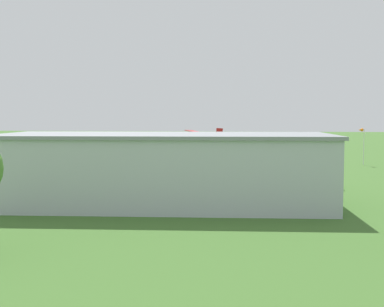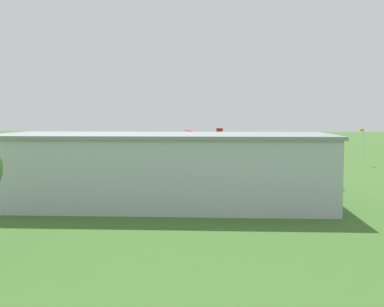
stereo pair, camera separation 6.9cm
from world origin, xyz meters
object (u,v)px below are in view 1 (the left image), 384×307
person_walking_on_apron (81,179)px  person_watching_takeoff (65,176)px  hangar (165,169)px  person_by_parked_cars (263,178)px  car_silver (51,180)px  car_blue (4,178)px  person_at_fence_line (81,175)px  biplane (198,138)px  windsock (361,133)px  person_beside_truck (94,178)px  truck_box_grey (311,174)px

person_walking_on_apron → person_watching_takeoff: person_watching_takeoff is taller
hangar → person_by_parked_cars: size_ratio=22.12×
car_silver → person_walking_on_apron: 4.02m
car_blue → person_at_fence_line: 10.27m
biplane → windsock: bearing=-156.7°
person_watching_takeoff → person_beside_truck: bearing=164.2°
car_blue → person_by_parked_cars: size_ratio=3.02×
hangar → car_blue: bearing=-28.0°
person_by_parked_cars → windsock: bearing=-124.0°
person_walking_on_apron → person_watching_takeoff: (3.04, -2.25, 0.07)m
person_watching_takeoff → person_beside_truck: 4.73m
person_watching_takeoff → windsock: windsock is taller
person_walking_on_apron → person_by_parked_cars: bearing=-172.7°
truck_box_grey → person_walking_on_apron: size_ratio=4.39×
person_at_fence_line → person_beside_truck: bearing=134.5°
truck_box_grey → person_beside_truck: bearing=0.3°
biplane → person_walking_on_apron: biplane is taller
car_silver → person_watching_takeoff: person_watching_takeoff is taller
person_beside_truck → windsock: bearing=-144.1°
car_silver → person_at_fence_line: bearing=-108.9°
truck_box_grey → person_by_parked_cars: truck_box_grey is taller
hangar → person_watching_takeoff: bearing=-43.6°
truck_box_grey → person_beside_truck: size_ratio=4.35×
biplane → person_watching_takeoff: 24.22m
biplane → person_by_parked_cars: bearing=123.3°
windsock → person_by_parked_cars: bearing=56.0°
person_watching_takeoff → person_at_fence_line: size_ratio=0.98×
car_silver → truck_box_grey: truck_box_grey is taller
hangar → biplane: bearing=-90.9°
hangar → truck_box_grey: 22.44m
person_beside_truck → biplane: bearing=-125.3°
biplane → windsock: 31.93m
person_walking_on_apron → person_by_parked_cars: person_by_parked_cars is taller
car_silver → car_blue: size_ratio=0.92×
truck_box_grey → person_beside_truck: truck_box_grey is taller
biplane → person_walking_on_apron: (14.08, 18.72, -4.77)m
biplane → windsock: size_ratio=1.40×
car_silver → person_walking_on_apron: (-3.42, -2.12, -0.07)m
truck_box_grey → windsock: windsock is taller
car_blue → person_by_parked_cars: (-34.90, -3.83, -0.09)m
hangar → person_watching_takeoff: hangar is taller
person_watching_takeoff → person_at_fence_line: bearing=-135.8°
windsock → car_silver: bearing=35.5°
person_walking_on_apron → person_at_fence_line: size_ratio=0.91×
person_watching_takeoff → person_at_fence_line: (-1.68, -1.63, 0.02)m
car_silver → truck_box_grey: size_ratio=0.65×
windsock → truck_box_grey: bearing=66.8°
car_blue → person_beside_truck: size_ratio=3.07×
person_beside_truck → person_by_parked_cars: bearing=-174.6°
truck_box_grey → person_at_fence_line: truck_box_grey is taller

